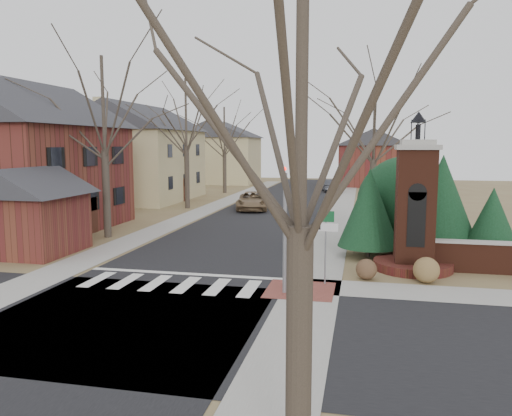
% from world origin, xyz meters
% --- Properties ---
extents(ground, '(120.00, 120.00, 0.00)m').
position_xyz_m(ground, '(0.00, 0.00, 0.00)').
color(ground, brown).
rests_on(ground, ground).
extents(main_street, '(8.00, 70.00, 0.01)m').
position_xyz_m(main_street, '(0.00, 22.00, 0.01)').
color(main_street, black).
rests_on(main_street, ground).
extents(cross_street, '(120.00, 8.00, 0.01)m').
position_xyz_m(cross_street, '(0.00, -3.00, 0.01)').
color(cross_street, black).
rests_on(cross_street, ground).
extents(crosswalk_zone, '(8.00, 2.20, 0.02)m').
position_xyz_m(crosswalk_zone, '(0.00, 0.80, 0.01)').
color(crosswalk_zone, silver).
rests_on(crosswalk_zone, ground).
extents(stop_bar, '(8.00, 0.35, 0.02)m').
position_xyz_m(stop_bar, '(0.00, 2.30, 0.01)').
color(stop_bar, silver).
rests_on(stop_bar, ground).
extents(sidewalk_right_main, '(2.00, 60.00, 0.02)m').
position_xyz_m(sidewalk_right_main, '(5.20, 22.00, 0.01)').
color(sidewalk_right_main, gray).
rests_on(sidewalk_right_main, ground).
extents(sidewalk_left, '(2.00, 60.00, 0.02)m').
position_xyz_m(sidewalk_left, '(-5.20, 22.00, 0.01)').
color(sidewalk_left, gray).
rests_on(sidewalk_left, ground).
extents(curb_apron, '(2.40, 2.40, 0.02)m').
position_xyz_m(curb_apron, '(4.80, 1.00, 0.01)').
color(curb_apron, brown).
rests_on(curb_apron, ground).
extents(traffic_signal_pole, '(0.28, 0.41, 4.50)m').
position_xyz_m(traffic_signal_pole, '(4.30, 0.57, 2.59)').
color(traffic_signal_pole, slate).
rests_on(traffic_signal_pole, ground).
extents(sign_post, '(0.90, 0.07, 2.75)m').
position_xyz_m(sign_post, '(5.59, 1.99, 1.95)').
color(sign_post, slate).
rests_on(sign_post, ground).
extents(brick_gate_monument, '(3.20, 3.20, 6.47)m').
position_xyz_m(brick_gate_monument, '(9.00, 4.99, 2.17)').
color(brick_gate_monument, '#4E2316').
rests_on(brick_gate_monument, ground).
extents(house_brick_left, '(9.80, 11.80, 9.42)m').
position_xyz_m(house_brick_left, '(-13.01, 9.99, 4.66)').
color(house_brick_left, brown).
rests_on(house_brick_left, ground).
extents(house_stucco_left, '(9.80, 12.80, 9.28)m').
position_xyz_m(house_stucco_left, '(-13.50, 27.00, 4.59)').
color(house_stucco_left, tan).
rests_on(house_stucco_left, ground).
extents(garage_left, '(4.80, 4.80, 4.29)m').
position_xyz_m(garage_left, '(-8.52, 4.49, 2.24)').
color(garage_left, brown).
rests_on(garage_left, ground).
extents(house_distant_left, '(10.80, 8.80, 8.53)m').
position_xyz_m(house_distant_left, '(-12.01, 48.00, 4.25)').
color(house_distant_left, tan).
rests_on(house_distant_left, ground).
extents(house_distant_right, '(8.80, 8.80, 7.30)m').
position_xyz_m(house_distant_right, '(7.99, 47.99, 3.65)').
color(house_distant_right, brown).
rests_on(house_distant_right, ground).
extents(evergreen_near, '(2.80, 2.80, 4.10)m').
position_xyz_m(evergreen_near, '(7.20, 7.00, 2.30)').
color(evergreen_near, '#473D33').
rests_on(evergreen_near, ground).
extents(evergreen_mid, '(3.40, 3.40, 4.70)m').
position_xyz_m(evergreen_mid, '(10.50, 8.20, 2.60)').
color(evergreen_mid, '#473D33').
rests_on(evergreen_mid, ground).
extents(evergreen_far, '(2.40, 2.40, 3.30)m').
position_xyz_m(evergreen_far, '(12.50, 7.20, 1.90)').
color(evergreen_far, '#473D33').
rests_on(evergreen_far, ground).
extents(evergreen_mass, '(4.80, 4.80, 4.80)m').
position_xyz_m(evergreen_mass, '(9.00, 9.50, 2.40)').
color(evergreen_mass, black).
rests_on(evergreen_mass, ground).
extents(bare_tree_0, '(8.05, 8.05, 11.15)m').
position_xyz_m(bare_tree_0, '(-7.00, 9.00, 7.70)').
color(bare_tree_0, '#473D33').
rests_on(bare_tree_0, ground).
extents(bare_tree_1, '(8.40, 8.40, 11.64)m').
position_xyz_m(bare_tree_1, '(-7.00, 22.00, 8.03)').
color(bare_tree_1, '#473D33').
rests_on(bare_tree_1, ground).
extents(bare_tree_2, '(7.35, 7.35, 10.19)m').
position_xyz_m(bare_tree_2, '(-7.50, 35.00, 7.03)').
color(bare_tree_2, '#473D33').
rests_on(bare_tree_2, ground).
extents(bare_tree_3, '(7.00, 7.00, 9.70)m').
position_xyz_m(bare_tree_3, '(7.50, 16.00, 6.69)').
color(bare_tree_3, '#473D33').
rests_on(bare_tree_3, ground).
extents(bare_tree_4, '(6.65, 6.65, 9.21)m').
position_xyz_m(bare_tree_4, '(6.00, -9.00, 6.35)').
color(bare_tree_4, '#473D33').
rests_on(bare_tree_4, ground).
extents(pickup_truck, '(3.14, 5.41, 1.42)m').
position_xyz_m(pickup_truck, '(-1.60, 22.13, 0.71)').
color(pickup_truck, olive).
rests_on(pickup_truck, ground).
extents(distant_car, '(2.11, 4.36, 1.38)m').
position_xyz_m(distant_car, '(3.40, 38.78, 0.69)').
color(distant_car, '#3A3C43').
rests_on(distant_car, ground).
extents(dry_shrub_left, '(0.80, 0.80, 0.80)m').
position_xyz_m(dry_shrub_left, '(7.10, 3.00, 0.40)').
color(dry_shrub_left, brown).
rests_on(dry_shrub_left, ground).
extents(dry_shrub_right, '(0.98, 0.98, 0.98)m').
position_xyz_m(dry_shrub_right, '(9.30, 3.00, 0.49)').
color(dry_shrub_right, brown).
rests_on(dry_shrub_right, ground).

